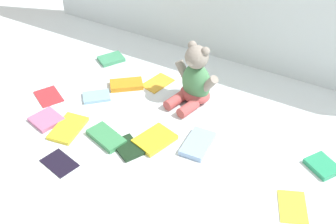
{
  "coord_description": "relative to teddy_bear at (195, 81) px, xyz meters",
  "views": [
    {
      "loc": [
        0.55,
        -1.09,
        1.02
      ],
      "look_at": [
        -0.0,
        -0.1,
        0.1
      ],
      "focal_mm": 48.9,
      "sensor_mm": 36.0,
      "label": 1
    }
  ],
  "objects": [
    {
      "name": "book_case_4",
      "position": [
        -0.48,
        -0.25,
        -0.08
      ],
      "size": [
        0.14,
        0.12,
        0.01
      ],
      "primitive_type": "cube",
      "rotation": [
        0.0,
        0.0,
        4.19
      ],
      "color": "red",
      "rests_on": "ground_plane"
    },
    {
      "name": "book_case_8",
      "position": [
        0.12,
        -0.21,
        -0.08
      ],
      "size": [
        0.09,
        0.14,
        0.02
      ],
      "primitive_type": "cube",
      "rotation": [
        0.0,
        0.0,
        3.2
      ],
      "color": "#8BAFDC",
      "rests_on": "ground_plane"
    },
    {
      "name": "teddy_bear",
      "position": [
        0.0,
        0.0,
        0.0
      ],
      "size": [
        0.19,
        0.19,
        0.23
      ],
      "rotation": [
        0.0,
        0.0,
        -0.24
      ],
      "color": "#4C8C59",
      "rests_on": "ground_plane"
    },
    {
      "name": "book_case_12",
      "position": [
        -0.39,
        -0.36,
        -0.08
      ],
      "size": [
        0.12,
        0.12,
        0.01
      ],
      "primitive_type": "cube",
      "rotation": [
        0.0,
        0.0,
        1.29
      ],
      "color": "#BD6693",
      "rests_on": "ground_plane"
    },
    {
      "name": "book_case_1",
      "position": [
        -0.17,
        0.02,
        -0.08
      ],
      "size": [
        0.1,
        0.13,
        0.01
      ],
      "primitive_type": "cube",
      "rotation": [
        0.0,
        0.0,
        2.91
      ],
      "color": "gold",
      "rests_on": "ground_plane"
    },
    {
      "name": "book_case_10",
      "position": [
        -0.01,
        -0.26,
        -0.08
      ],
      "size": [
        0.13,
        0.15,
        0.02
      ],
      "primitive_type": "cube",
      "rotation": [
        0.0,
        0.0,
        2.85
      ],
      "color": "yellow",
      "rests_on": "ground_plane"
    },
    {
      "name": "book_case_0",
      "position": [
        0.5,
        -0.12,
        -0.08
      ],
      "size": [
        0.12,
        0.11,
        0.02
      ],
      "primitive_type": "cube",
      "rotation": [
        0.0,
        0.0,
        1.01
      ],
      "color": "#279462",
      "rests_on": "ground_plane"
    },
    {
      "name": "book_case_6",
      "position": [
        -0.16,
        -0.33,
        -0.08
      ],
      "size": [
        0.15,
        0.11,
        0.02
      ],
      "primitive_type": "cube",
      "rotation": [
        0.0,
        0.0,
        4.4
      ],
      "color": "#3A8B53",
      "rests_on": "ground_plane"
    },
    {
      "name": "book_case_13",
      "position": [
        0.47,
        -0.31,
        -0.08
      ],
      "size": [
        0.12,
        0.14,
        0.01
      ],
      "primitive_type": "cube",
      "rotation": [
        0.0,
        0.0,
        3.54
      ],
      "color": "yellow",
      "rests_on": "ground_plane"
    },
    {
      "name": "book_case_2",
      "position": [
        -0.32,
        -0.16,
        -0.08
      ],
      "size": [
        0.12,
        0.11,
        0.01
      ],
      "primitive_type": "cube",
      "rotation": [
        0.0,
        0.0,
        2.31
      ],
      "color": "#80AECD",
      "rests_on": "ground_plane"
    },
    {
      "name": "book_case_11",
      "position": [
        -0.07,
        -0.34,
        -0.08
      ],
      "size": [
        0.13,
        0.11,
        0.01
      ],
      "primitive_type": "cube",
      "rotation": [
        0.0,
        0.0,
        4.22
      ],
      "color": "black",
      "rests_on": "ground_plane"
    },
    {
      "name": "book_case_3",
      "position": [
        -0.42,
        0.07,
        -0.08
      ],
      "size": [
        0.11,
        0.12,
        0.01
      ],
      "primitive_type": "cube",
      "rotation": [
        0.0,
        0.0,
        2.59
      ],
      "color": "#3C8B60",
      "rests_on": "ground_plane"
    },
    {
      "name": "book_case_5",
      "position": [
        -0.26,
        -0.05,
        -0.08
      ],
      "size": [
        0.14,
        0.13,
        0.02
      ],
      "primitive_type": "cube",
      "rotation": [
        0.0,
        0.0,
        2.24
      ],
      "color": "orange",
      "rests_on": "ground_plane"
    },
    {
      "name": "book_case_7",
      "position": [
        -0.3,
        -0.36,
        -0.08
      ],
      "size": [
        0.1,
        0.15,
        0.01
      ],
      "primitive_type": "cube",
      "rotation": [
        0.0,
        0.0,
        0.14
      ],
      "color": "yellow",
      "rests_on": "ground_plane"
    },
    {
      "name": "ground_plane",
      "position": [
        0.01,
        -0.12,
        -0.09
      ],
      "size": [
        3.2,
        3.2,
        0.0
      ],
      "primitive_type": "plane",
      "color": "silver"
    },
    {
      "name": "book_case_9",
      "position": [
        -0.22,
        -0.49,
        -0.08
      ],
      "size": [
        0.12,
        0.1,
        0.01
      ],
      "primitive_type": "cube",
      "rotation": [
        0.0,
        0.0,
        4.47
      ],
      "color": "black",
      "rests_on": "ground_plane"
    }
  ]
}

